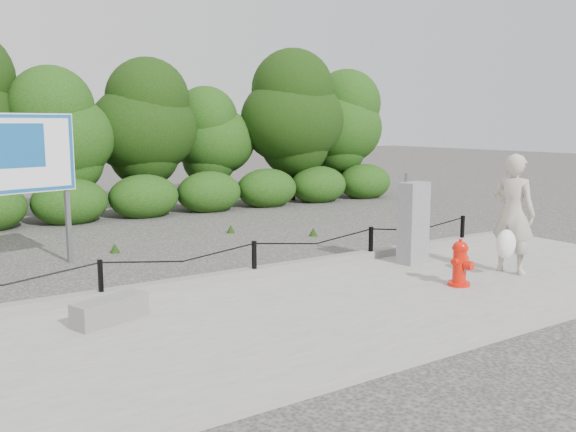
{
  "coord_description": "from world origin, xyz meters",
  "views": [
    {
      "loc": [
        -4.87,
        -8.42,
        2.57
      ],
      "look_at": [
        0.79,
        0.2,
        1.0
      ],
      "focal_mm": 38.0,
      "sensor_mm": 36.0,
      "label": 1
    }
  ],
  "objects_px": {
    "fire_hydrant": "(460,263)",
    "pedestrian": "(513,216)",
    "concrete_block": "(110,310)",
    "utility_cabinet": "(413,223)",
    "advertising_sign": "(27,161)"
  },
  "relations": [
    {
      "from": "pedestrian",
      "to": "advertising_sign",
      "type": "distance_m",
      "value": 8.33
    },
    {
      "from": "utility_cabinet",
      "to": "concrete_block",
      "type": "bearing_deg",
      "value": 172.87
    },
    {
      "from": "fire_hydrant",
      "to": "concrete_block",
      "type": "relative_size",
      "value": 0.76
    },
    {
      "from": "pedestrian",
      "to": "concrete_block",
      "type": "bearing_deg",
      "value": 69.2
    },
    {
      "from": "fire_hydrant",
      "to": "pedestrian",
      "type": "xyz_separation_m",
      "value": [
        1.36,
        0.1,
        0.62
      ]
    },
    {
      "from": "fire_hydrant",
      "to": "concrete_block",
      "type": "height_order",
      "value": "fire_hydrant"
    },
    {
      "from": "fire_hydrant",
      "to": "advertising_sign",
      "type": "distance_m",
      "value": 7.46
    },
    {
      "from": "fire_hydrant",
      "to": "pedestrian",
      "type": "height_order",
      "value": "pedestrian"
    },
    {
      "from": "fire_hydrant",
      "to": "utility_cabinet",
      "type": "height_order",
      "value": "utility_cabinet"
    },
    {
      "from": "fire_hydrant",
      "to": "utility_cabinet",
      "type": "xyz_separation_m",
      "value": [
        0.51,
        1.54,
        0.38
      ]
    },
    {
      "from": "pedestrian",
      "to": "utility_cabinet",
      "type": "xyz_separation_m",
      "value": [
        -0.85,
        1.44,
        -0.24
      ]
    },
    {
      "from": "fire_hydrant",
      "to": "pedestrian",
      "type": "relative_size",
      "value": 0.37
    },
    {
      "from": "utility_cabinet",
      "to": "advertising_sign",
      "type": "bearing_deg",
      "value": 138.22
    },
    {
      "from": "pedestrian",
      "to": "advertising_sign",
      "type": "bearing_deg",
      "value": 42.25
    },
    {
      "from": "concrete_block",
      "to": "advertising_sign",
      "type": "height_order",
      "value": "advertising_sign"
    }
  ]
}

